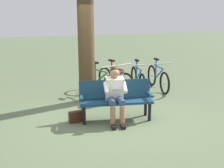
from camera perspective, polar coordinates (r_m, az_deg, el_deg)
ground_plane at (r=6.82m, az=-0.10°, el=-6.49°), size 40.00×40.00×0.00m
bench at (r=6.62m, az=0.68°, el=-2.49°), size 1.65×0.72×0.87m
person_reading at (r=6.42m, az=0.63°, el=-1.58°), size 0.53×0.81×1.20m
handbag at (r=6.59m, az=-6.94°, el=-6.24°), size 0.32×0.18×0.24m
tree_trunk at (r=7.65m, az=-4.99°, el=9.16°), size 0.42×0.42×3.47m
litter_bin at (r=7.89m, az=0.89°, el=-0.42°), size 0.38×0.38×0.81m
bicycle_blue at (r=9.09m, az=8.77°, el=1.12°), size 0.48×1.68×0.94m
bicycle_orange at (r=8.82m, az=4.97°, el=0.83°), size 0.48×1.67×0.94m
bicycle_silver at (r=8.78m, az=0.67°, el=0.82°), size 0.69×1.60×0.94m
bicycle_black at (r=8.47m, az=-2.44°, el=0.29°), size 0.72×1.58×0.94m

